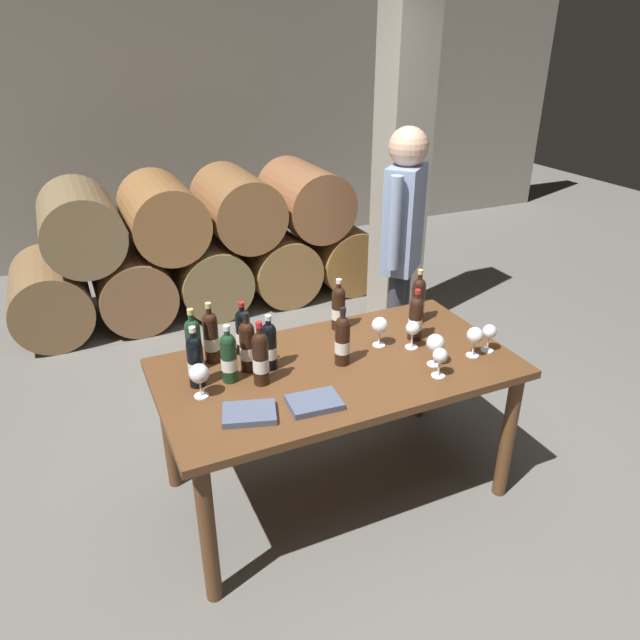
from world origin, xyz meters
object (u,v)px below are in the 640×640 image
wine_glass_4 (413,329)px  tasting_notebook (249,413)px  wine_bottle_2 (196,361)px  wine_glass_2 (436,344)px  wine_bottle_7 (247,346)px  leather_ledger (314,403)px  dining_table (337,381)px  sommelier_presenting (402,240)px  wine_glass_3 (380,326)px  wine_bottle_4 (194,344)px  wine_glass_6 (440,357)px  wine_bottle_8 (243,331)px  wine_bottle_10 (211,336)px  wine_bottle_1 (261,357)px  wine_glass_5 (475,336)px  wine_bottle_3 (269,346)px  wine_bottle_9 (418,300)px  wine_bottle_11 (229,357)px  wine_bottle_0 (416,318)px  wine_bottle_6 (342,340)px  wine_glass_1 (489,333)px  wine_bottle_5 (338,307)px  wine_glass_0 (199,374)px

wine_glass_4 → tasting_notebook: bearing=-166.6°
wine_bottle_2 → wine_glass_2: size_ratio=1.82×
wine_bottle_7 → leather_ledger: (0.16, -0.40, -0.11)m
dining_table → sommelier_presenting: 1.16m
wine_bottle_7 → wine_glass_3: wine_bottle_7 is taller
wine_bottle_4 → wine_bottle_7: (0.22, -0.11, -0.01)m
wine_glass_6 → tasting_notebook: size_ratio=0.66×
wine_bottle_8 → wine_bottle_10: (-0.16, -0.01, 0.01)m
wine_bottle_1 → wine_glass_5: 1.04m
wine_bottle_1 → wine_bottle_3: size_ratio=1.12×
dining_table → wine_bottle_9: (0.60, 0.24, 0.22)m
wine_bottle_7 → wine_bottle_11: 0.12m
wine_bottle_9 → wine_glass_6: size_ratio=2.10×
wine_bottle_0 → dining_table: bearing=-171.0°
wine_bottle_6 → sommelier_presenting: bearing=43.7°
wine_glass_1 → wine_glass_5: bearing=-173.3°
dining_table → wine_glass_2: (0.42, -0.19, 0.20)m
wine_bottle_11 → leather_ledger: bearing=-52.0°
wine_bottle_6 → wine_glass_3: size_ratio=1.87×
wine_bottle_4 → leather_ledger: (0.39, -0.51, -0.12)m
wine_bottle_11 → wine_bottle_5: bearing=21.3°
wine_bottle_0 → wine_bottle_3: 0.78m
leather_ledger → wine_bottle_8: bearing=107.7°
wine_bottle_0 → tasting_notebook: wine_bottle_0 is taller
wine_glass_3 → wine_glass_4: size_ratio=1.07×
wine_glass_1 → wine_glass_2: size_ratio=0.90×
wine_glass_6 → wine_bottle_6: bearing=140.6°
wine_glass_5 → wine_glass_6: size_ratio=1.07×
wine_bottle_10 → wine_bottle_4: bearing=-155.7°
wine_bottle_2 → wine_glass_3: wine_bottle_2 is taller
wine_glass_4 → leather_ledger: bearing=-158.3°
wine_bottle_8 → wine_bottle_10: size_ratio=0.89×
wine_glass_2 → dining_table: bearing=156.0°
wine_glass_0 → wine_glass_6: bearing=-15.6°
wine_glass_5 → dining_table: bearing=163.0°
wine_glass_3 → leather_ledger: bearing=-145.8°
wine_bottle_7 → tasting_notebook: bearing=-108.1°
wine_bottle_4 → wine_bottle_1: bearing=-45.4°
wine_bottle_0 → wine_glass_3: 0.20m
wine_bottle_0 → wine_glass_0: (-1.14, -0.07, -0.01)m
wine_bottle_3 → wine_bottle_5: (0.47, 0.24, 0.00)m
leather_ledger → wine_bottle_2: bearing=143.2°
wine_bottle_0 → wine_bottle_9: (0.12, 0.16, 0.01)m
wine_bottle_0 → wine_bottle_6: (-0.45, -0.07, 0.01)m
wine_bottle_1 → wine_glass_0: 0.28m
wine_glass_3 → tasting_notebook: bearing=-158.6°
wine_bottle_2 → wine_bottle_9: 1.26m
wine_bottle_9 → wine_glass_1: (0.14, -0.42, -0.03)m
leather_ledger → sommelier_presenting: sommelier_presenting is taller
wine_bottle_0 → wine_glass_2: wine_bottle_0 is taller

